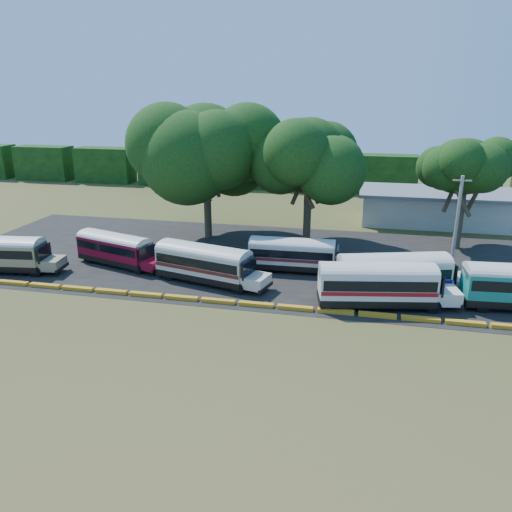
% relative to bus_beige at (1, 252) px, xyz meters
% --- Properties ---
extents(ground, '(160.00, 160.00, 0.00)m').
position_rel_bus_beige_xyz_m(ground, '(22.49, -3.62, -1.88)').
color(ground, '#314416').
rests_on(ground, ground).
extents(asphalt_strip, '(64.00, 24.00, 0.02)m').
position_rel_bus_beige_xyz_m(asphalt_strip, '(23.49, 8.38, -1.87)').
color(asphalt_strip, black).
rests_on(asphalt_strip, ground).
extents(curb, '(53.70, 0.45, 0.30)m').
position_rel_bus_beige_xyz_m(curb, '(22.49, -2.62, -1.73)').
color(curb, gold).
rests_on(curb, ground).
extents(terminal_building, '(19.00, 9.00, 4.00)m').
position_rel_bus_beige_xyz_m(terminal_building, '(40.49, 26.38, 0.16)').
color(terminal_building, beige).
rests_on(terminal_building, ground).
extents(treeline_backdrop, '(130.00, 4.00, 6.00)m').
position_rel_bus_beige_xyz_m(treeline_backdrop, '(22.49, 44.38, 1.12)').
color(treeline_backdrop, black).
rests_on(treeline_backdrop, ground).
extents(bus_beige, '(10.18, 3.66, 3.27)m').
position_rel_bus_beige_xyz_m(bus_beige, '(0.00, 0.00, 0.00)').
color(bus_beige, black).
rests_on(bus_beige, ground).
extents(bus_red, '(9.45, 4.89, 3.02)m').
position_rel_bus_beige_xyz_m(bus_red, '(9.27, 3.86, -0.14)').
color(bus_red, black).
rests_on(bus_red, ground).
extents(bus_cream_west, '(10.38, 4.91, 3.31)m').
position_rel_bus_beige_xyz_m(bus_cream_west, '(18.77, 1.35, -0.00)').
color(bus_cream_west, black).
rests_on(bus_cream_west, ground).
extents(bus_cream_east, '(9.41, 2.58, 3.07)m').
position_rel_bus_beige_xyz_m(bus_cream_east, '(25.71, 5.71, -0.14)').
color(bus_cream_east, black).
rests_on(bus_cream_east, ground).
extents(bus_white_red, '(10.80, 4.45, 3.45)m').
position_rel_bus_beige_xyz_m(bus_white_red, '(33.05, -0.70, 0.08)').
color(bus_white_red, black).
rests_on(bus_white_red, ground).
extents(bus_white_blue, '(10.85, 5.47, 3.47)m').
position_rel_bus_beige_xyz_m(bus_white_blue, '(34.37, 1.85, 0.08)').
color(bus_white_blue, black).
rests_on(bus_white_blue, ground).
extents(tree_west, '(12.42, 12.42, 14.42)m').
position_rel_bus_beige_xyz_m(tree_west, '(14.85, 14.48, 7.96)').
color(tree_west, '#3D2D1E').
rests_on(tree_west, ground).
extents(tree_center, '(10.00, 10.00, 13.13)m').
position_rel_bus_beige_xyz_m(tree_center, '(25.82, 14.28, 7.54)').
color(tree_center, '#3D2D1E').
rests_on(tree_center, ground).
extents(tree_east, '(7.54, 7.54, 11.20)m').
position_rel_bus_beige_xyz_m(tree_east, '(41.18, 16.18, 6.47)').
color(tree_east, '#3D2D1E').
rests_on(tree_east, ground).
extents(utility_pole, '(1.60, 0.30, 8.52)m').
position_rel_bus_beige_xyz_m(utility_pole, '(39.83, 9.81, 2.49)').
color(utility_pole, gray).
rests_on(utility_pole, ground).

